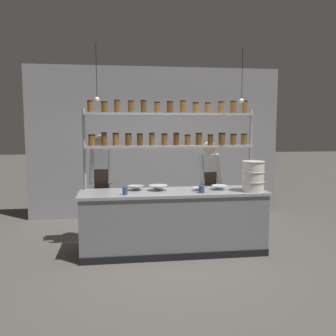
# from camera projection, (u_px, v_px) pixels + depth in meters

# --- Properties ---
(ground_plane) EXTENTS (40.00, 40.00, 0.00)m
(ground_plane) POSITION_uv_depth(u_px,v_px,m) (173.00, 252.00, 5.58)
(ground_plane) COLOR #5B5651
(back_wall) EXTENTS (5.13, 0.12, 3.05)m
(back_wall) POSITION_uv_depth(u_px,v_px,m) (156.00, 143.00, 7.68)
(back_wall) COLOR #939399
(back_wall) RESTS_ON ground_plane
(prep_counter) EXTENTS (2.73, 0.76, 0.92)m
(prep_counter) POSITION_uv_depth(u_px,v_px,m) (173.00, 222.00, 5.53)
(prep_counter) COLOR gray
(prep_counter) RESTS_ON ground_plane
(spice_shelf_unit) EXTENTS (2.62, 0.28, 2.26)m
(spice_shelf_unit) POSITION_uv_depth(u_px,v_px,m) (170.00, 132.00, 5.70)
(spice_shelf_unit) COLOR #999BA0
(spice_shelf_unit) RESTS_ON ground_plane
(chef_left) EXTENTS (0.37, 0.31, 1.73)m
(chef_left) POSITION_uv_depth(u_px,v_px,m) (102.00, 181.00, 5.93)
(chef_left) COLOR black
(chef_left) RESTS_ON ground_plane
(chef_center) EXTENTS (0.38, 0.30, 1.62)m
(chef_center) POSITION_uv_depth(u_px,v_px,m) (209.00, 183.00, 6.24)
(chef_center) COLOR black
(chef_center) RESTS_ON ground_plane
(container_stack) EXTENTS (0.33, 0.33, 0.44)m
(container_stack) POSITION_uv_depth(u_px,v_px,m) (253.00, 176.00, 5.43)
(container_stack) COLOR white
(container_stack) RESTS_ON prep_counter
(prep_bowl_near_left) EXTENTS (0.24, 0.24, 0.06)m
(prep_bowl_near_left) POSITION_uv_depth(u_px,v_px,m) (219.00, 188.00, 5.59)
(prep_bowl_near_left) COLOR white
(prep_bowl_near_left) RESTS_ON prep_counter
(prep_bowl_center_front) EXTENTS (0.18, 0.18, 0.05)m
(prep_bowl_center_front) POSITION_uv_depth(u_px,v_px,m) (199.00, 189.00, 5.51)
(prep_bowl_center_front) COLOR white
(prep_bowl_center_front) RESTS_ON prep_counter
(prep_bowl_center_back) EXTENTS (0.25, 0.25, 0.07)m
(prep_bowl_center_back) POSITION_uv_depth(u_px,v_px,m) (136.00, 188.00, 5.54)
(prep_bowl_center_back) COLOR #B2B7BC
(prep_bowl_center_back) RESTS_ON prep_counter
(prep_bowl_near_right) EXTENTS (0.28, 0.28, 0.08)m
(prep_bowl_near_right) POSITION_uv_depth(u_px,v_px,m) (158.00, 188.00, 5.52)
(prep_bowl_near_right) COLOR silver
(prep_bowl_near_right) RESTS_ON prep_counter
(serving_cup_front) EXTENTS (0.07, 0.07, 0.11)m
(serving_cup_front) POSITION_uv_depth(u_px,v_px,m) (125.00, 191.00, 5.18)
(serving_cup_front) COLOR #334C70
(serving_cup_front) RESTS_ON prep_counter
(serving_cup_by_board) EXTENTS (0.08, 0.08, 0.11)m
(serving_cup_by_board) POSITION_uv_depth(u_px,v_px,m) (202.00, 189.00, 5.32)
(serving_cup_by_board) COLOR #334C70
(serving_cup_by_board) RESTS_ON prep_counter
(pendant_light_row) EXTENTS (2.15, 0.07, 0.80)m
(pendant_light_row) POSITION_uv_depth(u_px,v_px,m) (171.00, 97.00, 5.32)
(pendant_light_row) COLOR black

